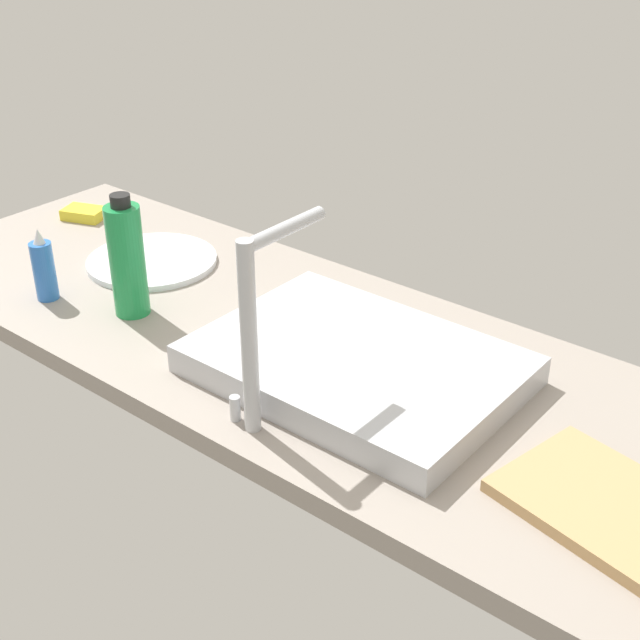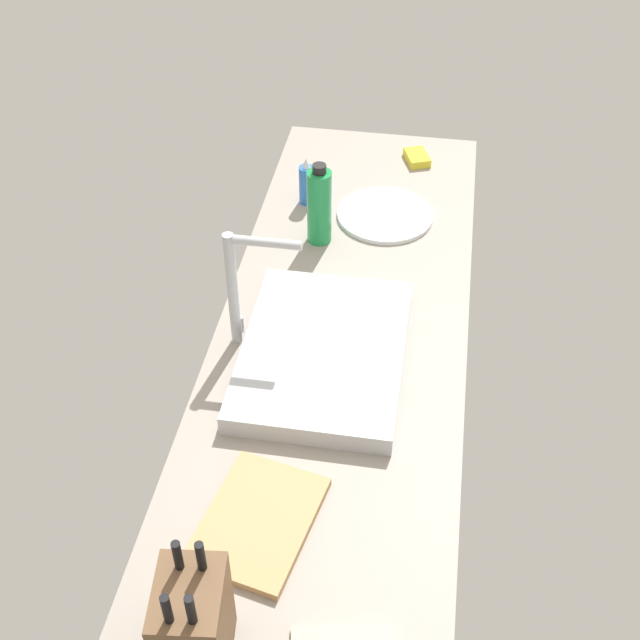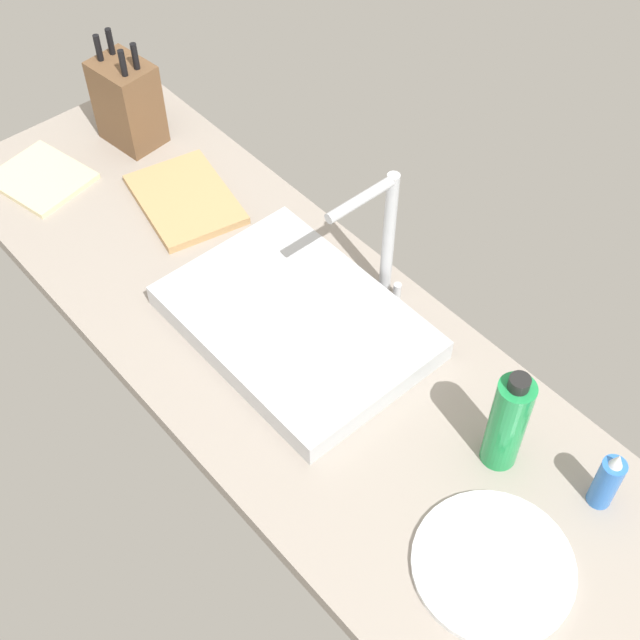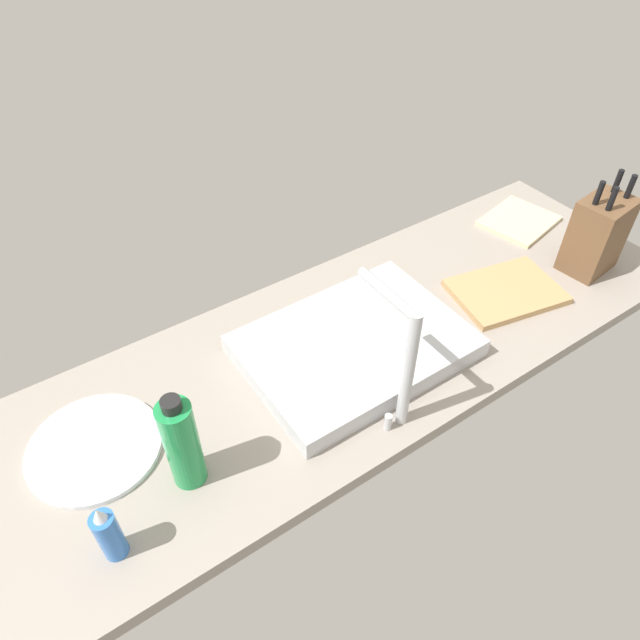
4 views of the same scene
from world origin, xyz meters
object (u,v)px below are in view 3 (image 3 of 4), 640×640
Objects in this scene: knife_block at (128,102)px; soap_bottle at (607,481)px; sink_basin at (296,322)px; water_bottle at (508,422)px; dinner_plate at (493,565)px; dish_towel at (41,178)px; cutting_board at (185,199)px; faucet at (383,229)px.

soap_bottle is at bearing -4.39° from knife_block.
knife_block is 1.89× the size of soap_bottle.
soap_bottle is at bearing 13.29° from sink_basin.
water_bottle is (44.39, 8.12, 8.15)cm from sink_basin.
sink_basin is at bearing 172.26° from dinner_plate.
dish_towel is (-1.24, -24.14, -9.70)cm from knife_block.
water_bottle reaches higher than dinner_plate.
dish_towel is at bearing -143.64° from cutting_board.
faucet reaches higher than dish_towel.
cutting_board is 1.89× the size of soap_bottle.
dinner_plate is (-3.58, -22.21, -5.45)cm from soap_bottle.
dinner_plate is (13.03, -15.92, -9.92)cm from water_bottle.
cutting_board is 88.89cm from water_bottle.
knife_block is at bearing 171.46° from cutting_board.
water_bottle reaches higher than soap_bottle.
soap_bottle is at bearing 20.74° from water_bottle.
dinner_plate is at bearing -25.97° from faucet.
knife_block is at bearing 172.48° from dinner_plate.
knife_block is 129.02cm from dinner_plate.
cutting_board is 105.46cm from soap_bottle.
soap_bottle is at bearing 5.08° from cutting_board.
knife_block is 131.31cm from soap_bottle.
water_bottle is at bearing -7.19° from knife_block.
knife_block is at bearing 87.07° from dish_towel.
sink_basin is 1.86× the size of knife_block.
faucet reaches higher than knife_block.
water_bottle reaches higher than cutting_board.
soap_bottle is (104.92, 9.32, 5.15)cm from cutting_board.
soap_bottle is 0.69× the size of dish_towel.
soap_bottle is 18.31cm from water_bottle.
knife_block is 1.17× the size of water_bottle.
soap_bottle is 0.62× the size of water_bottle.
dinner_plate is at bearing -99.15° from soap_bottle.
sink_basin is 1.65× the size of faucet.
cutting_board is 1.17× the size of water_bottle.
water_bottle is (114.52, -0.91, 0.22)cm from knife_block.
water_bottle reaches higher than dish_towel.
water_bottle is 0.87× the size of dinner_plate.
cutting_board reaches higher than dish_towel.
dinner_plate is at bearing -50.71° from water_bottle.
soap_bottle is 23.15cm from dinner_plate.
knife_block is 1.01× the size of dinner_plate.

